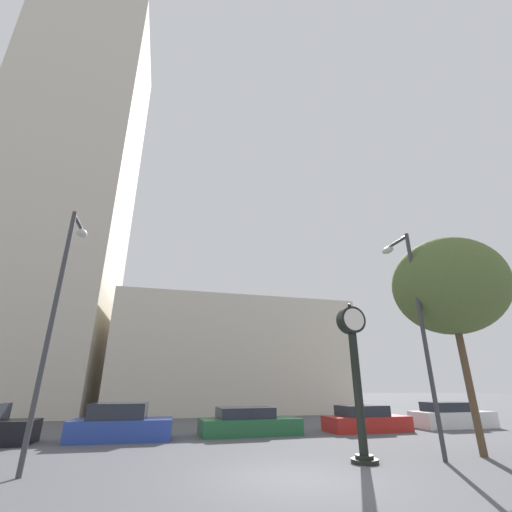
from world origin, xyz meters
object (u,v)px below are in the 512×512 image
object	(u,v)px
street_lamp_right	(412,304)
car_white	(451,417)
street_clock	(355,365)
street_lamp_left	(61,292)
car_red	(365,420)
bare_tree	(449,286)
car_green	(249,423)
car_blue	(121,424)

from	to	relation	value
street_lamp_right	car_white	bearing A→B (deg)	44.46
street_clock	street_lamp_left	size ratio (longest dim) A/B	0.65
car_red	street_clock	bearing A→B (deg)	-123.33
street_clock	street_lamp_left	world-z (taller)	street_lamp_left
car_white	bare_tree	bearing A→B (deg)	-126.37
street_lamp_right	bare_tree	bearing A→B (deg)	-0.05
car_green	car_red	distance (m)	6.02
car_white	street_lamp_left	size ratio (longest dim) A/B	0.60
street_clock	street_lamp_right	size ratio (longest dim) A/B	0.64
car_green	street_lamp_right	bearing A→B (deg)	-60.61
car_blue	bare_tree	world-z (taller)	bare_tree
car_white	street_lamp_right	xyz separation A→B (m)	(-7.28, -7.14, 4.30)
car_white	street_clock	bearing A→B (deg)	-142.85
street_lamp_right	street_clock	bearing A→B (deg)	177.47
car_blue	car_white	bearing A→B (deg)	4.21
street_clock	bare_tree	world-z (taller)	bare_tree
car_red	street_lamp_right	size ratio (longest dim) A/B	0.57
street_clock	street_lamp_left	xyz separation A→B (m)	(-9.16, 0.94, 2.02)
bare_tree	car_blue	bearing A→B (deg)	150.10
street_clock	car_green	world-z (taller)	street_clock
street_clock	car_white	xyz separation A→B (m)	(9.71, 7.03, -2.21)
car_blue	street_lamp_left	distance (m)	7.24
car_red	bare_tree	size ratio (longest dim) A/B	0.57
bare_tree	street_lamp_left	bearing A→B (deg)	175.53
car_white	street_lamp_left	world-z (taller)	street_lamp_left
car_green	bare_tree	size ratio (longest dim) A/B	0.63
car_blue	car_green	distance (m)	5.62
car_green	street_lamp_left	size ratio (longest dim) A/B	0.64
car_red	street_lamp_left	size ratio (longest dim) A/B	0.58
car_green	street_clock	bearing A→B (deg)	-77.01
street_clock	bare_tree	size ratio (longest dim) A/B	0.63
street_clock	street_lamp_right	xyz separation A→B (m)	(2.43, -0.11, 2.09)
car_white	bare_tree	distance (m)	10.36
car_red	street_lamp_left	bearing A→B (deg)	-158.04
car_white	street_lamp_right	world-z (taller)	street_lamp_right
car_white	car_green	bearing A→B (deg)	-178.16
street_lamp_left	car_green	bearing A→B (deg)	39.20
street_clock	street_lamp_left	bearing A→B (deg)	174.17
car_white	street_lamp_right	distance (m)	11.06
street_clock	car_red	size ratio (longest dim) A/B	1.12
car_red	car_white	distance (m)	5.54
street_clock	car_white	world-z (taller)	street_clock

